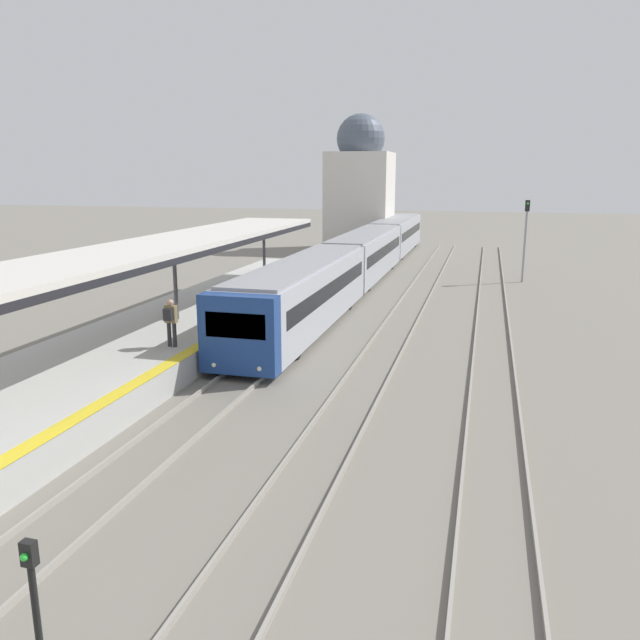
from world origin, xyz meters
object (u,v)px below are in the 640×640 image
(person_on_platform, at_px, (171,319))
(signal_post_near, at_px, (33,592))
(signal_mast_far, at_px, (526,231))
(train_near, at_px, (365,253))

(person_on_platform, relative_size, signal_post_near, 0.83)
(person_on_platform, relative_size, signal_mast_far, 0.32)
(person_on_platform, xyz_separation_m, signal_post_near, (4.63, -12.61, -0.71))
(signal_mast_far, bearing_deg, person_on_platform, -118.88)
(train_near, xyz_separation_m, signal_mast_far, (10.10, 1.27, 1.57))
(person_on_platform, height_order, signal_post_near, person_on_platform)
(person_on_platform, bearing_deg, train_near, 83.26)
(train_near, distance_m, signal_post_near, 34.36)
(person_on_platform, height_order, signal_mast_far, signal_mast_far)
(person_on_platform, bearing_deg, signal_post_near, -69.82)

